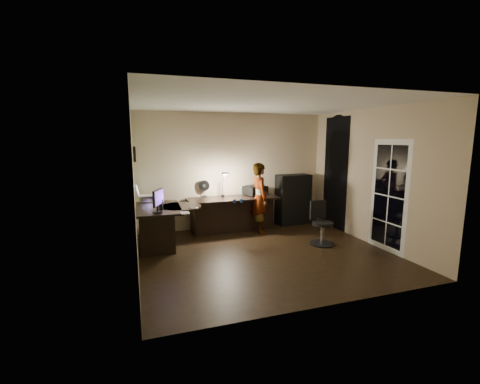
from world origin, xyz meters
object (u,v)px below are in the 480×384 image
object	(u,v)px
desk_right	(233,214)
office_chair	(323,223)
monitor	(157,204)
person	(260,198)
desk_left	(159,227)
cabinet	(293,199)

from	to	relation	value
desk_right	office_chair	bearing A→B (deg)	-48.98
monitor	person	distance (m)	2.45
person	desk_left	bearing A→B (deg)	98.96
desk_left	person	bearing A→B (deg)	9.60
desk_left	desk_right	bearing A→B (deg)	20.56
cabinet	monitor	xyz separation A→B (m)	(-3.36, -1.24, 0.34)
monitor	desk_right	bearing A→B (deg)	55.76
desk_right	cabinet	bearing A→B (deg)	3.18
monitor	cabinet	bearing A→B (deg)	44.05
desk_left	desk_right	world-z (taller)	desk_left
desk_left	cabinet	world-z (taller)	cabinet
person	desk_right	bearing A→B (deg)	64.78
desk_right	office_chair	distance (m)	2.07
desk_right	monitor	world-z (taller)	monitor
desk_right	person	distance (m)	0.73
desk_left	desk_right	distance (m)	1.80
cabinet	office_chair	world-z (taller)	cabinet
desk_left	desk_right	size ratio (longest dim) A/B	0.66
person	cabinet	bearing A→B (deg)	-67.58
desk_left	person	distance (m)	2.31
desk_right	monitor	size ratio (longest dim) A/B	4.59
office_chair	monitor	bearing A→B (deg)	172.23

